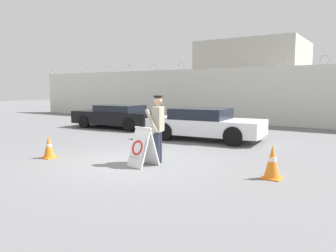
% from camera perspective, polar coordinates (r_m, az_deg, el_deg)
% --- Properties ---
extents(ground_plane, '(90.00, 90.00, 0.00)m').
position_cam_1_polar(ground_plane, '(9.08, -5.49, -6.32)').
color(ground_plane, slate).
extents(perimeter_wall, '(36.00, 0.30, 3.65)m').
position_cam_1_polar(perimeter_wall, '(18.91, 15.99, 5.06)').
color(perimeter_wall, silver).
rests_on(perimeter_wall, ground_plane).
extents(building_block, '(6.70, 5.80, 5.19)m').
position_cam_1_polar(building_block, '(24.09, 14.65, 7.73)').
color(building_block, '#B2ADA3').
rests_on(building_block, ground_plane).
extents(barricade_sign, '(0.70, 0.77, 1.03)m').
position_cam_1_polar(barricade_sign, '(8.56, -4.53, -3.63)').
color(barricade_sign, white).
rests_on(barricade_sign, ground_plane).
extents(security_guard, '(0.37, 0.70, 1.84)m').
position_cam_1_polar(security_guard, '(8.79, -1.76, 0.13)').
color(security_guard, '#232838').
rests_on(security_guard, ground_plane).
extents(traffic_cone_near, '(0.41, 0.41, 0.77)m').
position_cam_1_polar(traffic_cone_near, '(7.74, 17.69, -5.97)').
color(traffic_cone_near, orange).
rests_on(traffic_cone_near, ground_plane).
extents(traffic_cone_mid, '(0.38, 0.38, 0.65)m').
position_cam_1_polar(traffic_cone_mid, '(10.15, -20.04, -3.47)').
color(traffic_cone_mid, orange).
rests_on(traffic_cone_mid, ground_plane).
extents(parked_car_front_coupe, '(4.64, 2.11, 1.18)m').
position_cam_1_polar(parked_car_front_coupe, '(16.91, -8.87, 1.72)').
color(parked_car_front_coupe, black).
rests_on(parked_car_front_coupe, ground_plane).
extents(parked_car_rear_sedan, '(4.55, 2.31, 1.25)m').
position_cam_1_polar(parked_car_rear_sedan, '(12.96, 6.45, 0.40)').
color(parked_car_rear_sedan, black).
rests_on(parked_car_rear_sedan, ground_plane).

